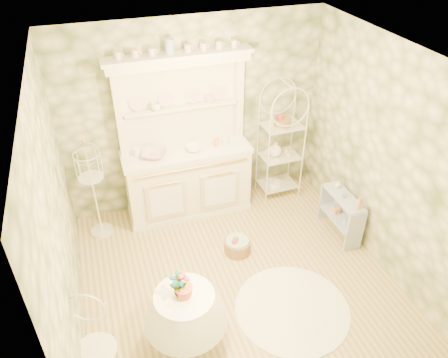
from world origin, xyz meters
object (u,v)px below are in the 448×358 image
object	(u,v)px
bakers_rack	(281,139)
birdcage_stand	(94,193)
cafe_chair	(96,354)
round_table	(186,317)
side_shelf	(341,215)
floor_basket	(237,246)
kitchen_dresser	(186,141)

from	to	relation	value
bakers_rack	birdcage_stand	bearing A→B (deg)	-179.29
cafe_chair	birdcage_stand	distance (m)	2.23
bakers_rack	round_table	size ratio (longest dim) A/B	2.35
side_shelf	floor_basket	bearing A→B (deg)	175.33
round_table	birdcage_stand	world-z (taller)	birdcage_stand
bakers_rack	cafe_chair	size ratio (longest dim) A/B	2.35
cafe_chair	kitchen_dresser	bearing A→B (deg)	79.13
bakers_rack	floor_basket	distance (m)	1.71
round_table	cafe_chair	xyz separation A→B (m)	(-0.89, -0.15, -0.00)
side_shelf	birdcage_stand	xyz separation A→B (m)	(-3.08, 1.04, 0.35)
bakers_rack	floor_basket	xyz separation A→B (m)	(-1.04, -1.06, -0.84)
round_table	birdcage_stand	xyz separation A→B (m)	(-0.69, 2.06, 0.26)
round_table	floor_basket	xyz separation A→B (m)	(0.96, 1.11, -0.30)
kitchen_dresser	floor_basket	distance (m)	1.54
bakers_rack	cafe_chair	distance (m)	3.74
side_shelf	bakers_rack	bearing A→B (deg)	107.94
kitchen_dresser	birdcage_stand	size ratio (longest dim) A/B	1.72
birdcage_stand	side_shelf	bearing A→B (deg)	-18.63
kitchen_dresser	bakers_rack	xyz separation A→B (m)	(1.40, -0.01, -0.20)
birdcage_stand	floor_basket	distance (m)	1.98
birdcage_stand	floor_basket	bearing A→B (deg)	-30.23
bakers_rack	side_shelf	xyz separation A→B (m)	(0.40, -1.15, -0.63)
birdcage_stand	cafe_chair	bearing A→B (deg)	-95.21
birdcage_stand	kitchen_dresser	bearing A→B (deg)	5.28
kitchen_dresser	side_shelf	world-z (taller)	kitchen_dresser
round_table	floor_basket	distance (m)	1.49
round_table	cafe_chair	bearing A→B (deg)	-170.68
kitchen_dresser	floor_basket	world-z (taller)	kitchen_dresser
bakers_rack	cafe_chair	bearing A→B (deg)	-142.78
bakers_rack	round_table	bearing A→B (deg)	-134.13
cafe_chair	birdcage_stand	xyz separation A→B (m)	(0.20, 2.21, 0.26)
cafe_chair	floor_basket	world-z (taller)	cafe_chair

